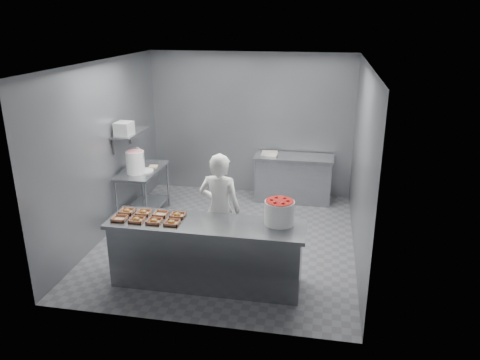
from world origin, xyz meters
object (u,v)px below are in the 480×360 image
tray_7 (178,215)px  appliance (124,129)px  worker (220,210)px  tray_3 (172,222)px  tray_5 (144,212)px  back_counter (293,178)px  tray_6 (161,214)px  service_counter (207,253)px  tray_1 (137,220)px  tray_0 (120,218)px  strawberry_tub (279,211)px  tray_4 (127,211)px  glaze_bucket (135,162)px  prep_table (143,186)px  tray_2 (154,221)px

tray_7 → appliance: bearing=131.1°
appliance → worker: bearing=-28.3°
tray_7 → appliance: (-1.40, 1.61, 0.75)m
tray_7 → worker: (0.47, 0.48, -0.09)m
worker → tray_3: bearing=62.8°
tray_3 → tray_5: 0.54m
back_counter → tray_6: size_ratio=8.01×
service_counter → tray_1: tray_1 is taller
tray_0 → service_counter: bearing=6.1°
service_counter → worker: bearing=85.2°
tray_3 → tray_6: 0.34m
strawberry_tub → worker: bearing=153.1°
tray_3 → tray_7: bearing=90.0°
tray_6 → service_counter: bearing=-10.5°
tray_4 → appliance: bearing=113.0°
tray_4 → tray_5: size_ratio=1.00×
tray_4 → appliance: size_ratio=0.65×
service_counter → tray_5: (-0.90, 0.12, 0.47)m
glaze_bucket → prep_table: bearing=84.0°
tray_1 → strawberry_tub: bearing=8.4°
tray_6 → tray_4: bearing=-180.0°
tray_0 → strawberry_tub: 2.10m
tray_0 → tray_3: tray_3 is taller
strawberry_tub → tray_2: bearing=-170.4°
tray_5 → back_counter: bearing=60.1°
tray_1 → appliance: bearing=116.5°
service_counter → tray_0: size_ratio=13.88×
tray_5 → strawberry_tub: strawberry_tub is taller
tray_5 → appliance: appliance is taller
tray_3 → glaze_bucket: glaze_bucket is taller
back_counter → tray_3: tray_3 is taller
back_counter → tray_3: size_ratio=8.01×
back_counter → tray_4: size_ratio=8.01×
service_counter → tray_5: tray_5 is taller
service_counter → tray_3: bearing=-163.8°
back_counter → strawberry_tub: (0.04, -3.10, 0.62)m
tray_4 → tray_5: same height
tray_0 → tray_7: bearing=18.7°
tray_1 → appliance: size_ratio=0.65×
tray_6 → tray_3: bearing=-45.6°
tray_0 → tray_3: (0.72, -0.00, 0.00)m
service_counter → tray_2: (-0.66, -0.12, 0.47)m
tray_0 → worker: 1.39m
service_counter → tray_2: tray_2 is taller
tray_2 → tray_5: (-0.24, 0.24, 0.00)m
back_counter → tray_7: bearing=-112.8°
tray_7 → appliance: appliance is taller
tray_3 → appliance: bearing=127.2°
tray_5 → worker: worker is taller
service_counter → appliance: (-1.82, 1.73, 1.22)m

